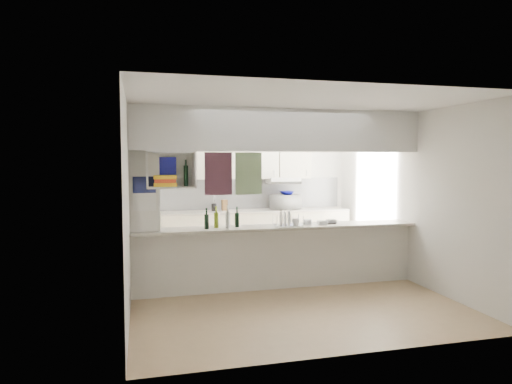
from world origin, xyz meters
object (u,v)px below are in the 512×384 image
object	(u,v)px
microwave	(286,202)
wine_bottles	(222,220)
dish_rack	(288,220)
bowl	(287,193)

from	to	relation	value
microwave	wine_bottles	bearing A→B (deg)	36.45
microwave	dish_rack	size ratio (longest dim) A/B	1.16
bowl	wine_bottles	world-z (taller)	bowl
bowl	dish_rack	bearing A→B (deg)	-107.90
microwave	wine_bottles	world-z (taller)	wine_bottles
microwave	wine_bottles	distance (m)	2.66
microwave	bowl	distance (m)	0.18
bowl	wine_bottles	bearing A→B (deg)	-128.20
microwave	bowl	xyz separation A→B (m)	(0.02, -0.01, 0.18)
microwave	dish_rack	xyz separation A→B (m)	(-0.67, -2.14, -0.06)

